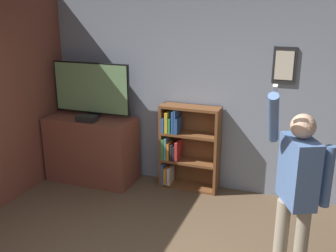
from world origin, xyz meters
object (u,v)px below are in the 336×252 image
Objects in this scene: bookshelf at (184,147)px; person at (297,184)px; television at (91,89)px; game_console at (87,118)px.

bookshelf is 0.63× the size of person.
game_console is (0.04, -0.23, -0.37)m from television.
person reaches higher than game_console.
bookshelf is 2.23m from person.
game_console is at bearing -163.44° from bookshelf.
bookshelf is (1.35, 0.16, -0.76)m from television.
bookshelf is at bearing 16.56° from game_console.
television reaches higher than bookshelf.
person reaches higher than bookshelf.
television is 0.98× the size of bookshelf.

